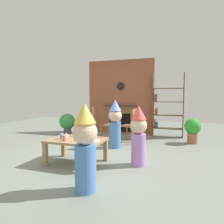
{
  "coord_description": "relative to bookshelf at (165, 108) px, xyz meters",
  "views": [
    {
      "loc": [
        1.45,
        -3.57,
        1.22
      ],
      "look_at": [
        0.15,
        0.4,
        0.87
      ],
      "focal_mm": 30.69,
      "sensor_mm": 36.0,
      "label": 1
    }
  ],
  "objects": [
    {
      "name": "dining_chair_left",
      "position": [
        -2.02,
        -1.06,
        -0.36
      ],
      "size": [
        0.52,
        0.52,
        0.9
      ],
      "rotation": [
        0.0,
        0.0,
        3.5
      ],
      "color": "olive",
      "rests_on": "ground_plane"
    },
    {
      "name": "table_fork",
      "position": [
        -1.72,
        -3.15,
        -0.42
      ],
      "size": [
        0.14,
        0.08,
        0.01
      ],
      "primitive_type": "cube",
      "rotation": [
        0.0,
        0.0,
        0.43
      ],
      "color": "silver",
      "rests_on": "coffee_table"
    },
    {
      "name": "child_in_pink",
      "position": [
        -0.33,
        -2.69,
        -0.32
      ],
      "size": [
        0.29,
        0.29,
        1.05
      ],
      "rotation": [
        0.0,
        0.0,
        -2.92
      ],
      "color": "#B27FCC",
      "rests_on": "ground_plane"
    },
    {
      "name": "paper_plate_rear",
      "position": [
        -1.31,
        -3.0,
        -0.42
      ],
      "size": [
        0.18,
        0.18,
        0.01
      ],
      "primitive_type": "cylinder",
      "color": "white",
      "rests_on": "coffee_table"
    },
    {
      "name": "dining_chair_middle",
      "position": [
        -1.28,
        -1.16,
        -0.36
      ],
      "size": [
        0.47,
        0.47,
        0.9
      ],
      "rotation": [
        0.0,
        0.0,
        2.93
      ],
      "color": "olive",
      "rests_on": "ground_plane"
    },
    {
      "name": "potted_plant_short",
      "position": [
        -3.04,
        -0.55,
        -0.5
      ],
      "size": [
        0.51,
        0.51,
        0.66
      ],
      "color": "#4C5660",
      "rests_on": "ground_plane"
    },
    {
      "name": "paper_cup_near_left",
      "position": [
        -1.08,
        -3.18,
        -0.38
      ],
      "size": [
        0.06,
        0.06,
        0.1
      ],
      "primitive_type": "cylinder",
      "color": "#669EE0",
      "rests_on": "coffee_table"
    },
    {
      "name": "paper_cup_far_right",
      "position": [
        -1.59,
        -2.71,
        -0.37
      ],
      "size": [
        0.07,
        0.07,
        0.11
      ],
      "primitive_type": "cylinder",
      "color": "silver",
      "rests_on": "coffee_table"
    },
    {
      "name": "child_by_the_chairs",
      "position": [
        -1.07,
        -1.69,
        -0.28
      ],
      "size": [
        0.31,
        0.31,
        1.13
      ],
      "rotation": [
        0.0,
        0.0,
        -1.85
      ],
      "color": "#4C7FC6",
      "rests_on": "ground_plane"
    },
    {
      "name": "coffee_table",
      "position": [
        -1.42,
        -2.94,
        -0.5
      ],
      "size": [
        1.0,
        0.67,
        0.45
      ],
      "color": "#9E7A51",
      "rests_on": "ground_plane"
    },
    {
      "name": "ground_plane",
      "position": [
        -1.19,
        -2.4,
        -0.87
      ],
      "size": [
        12.0,
        12.0,
        0.0
      ],
      "primitive_type": "plane",
      "color": "gray"
    },
    {
      "name": "paper_plate_front",
      "position": [
        -1.06,
        -2.97,
        -0.42
      ],
      "size": [
        0.22,
        0.22,
        0.01
      ],
      "primitive_type": "cylinder",
      "color": "white",
      "rests_on": "coffee_table"
    },
    {
      "name": "brick_fireplace_feature",
      "position": [
        -1.46,
        0.2,
        0.32
      ],
      "size": [
        2.2,
        0.28,
        2.4
      ],
      "color": "#935138",
      "rests_on": "ground_plane"
    },
    {
      "name": "child_with_cone_hat",
      "position": [
        -0.81,
        -3.82,
        -0.27
      ],
      "size": [
        0.31,
        0.31,
        1.13
      ],
      "rotation": [
        0.0,
        0.0,
        2.17
      ],
      "color": "#4C7FC6",
      "rests_on": "ground_plane"
    },
    {
      "name": "paper_cup_center",
      "position": [
        -1.55,
        -3.12,
        -0.38
      ],
      "size": [
        0.06,
        0.06,
        0.1
      ],
      "primitive_type": "cylinder",
      "color": "#E5666B",
      "rests_on": "coffee_table"
    },
    {
      "name": "dining_chair_right",
      "position": [
        -0.77,
        -1.1,
        -0.36
      ],
      "size": [
        0.49,
        0.49,
        0.9
      ],
      "rotation": [
        0.0,
        0.0,
        2.87
      ],
      "color": "olive",
      "rests_on": "ground_plane"
    },
    {
      "name": "birthday_cake_slice",
      "position": [
        -1.71,
        -2.8,
        -0.39
      ],
      "size": [
        0.1,
        0.1,
        0.07
      ],
      "primitive_type": "cone",
      "color": "#EAC68C",
      "rests_on": "coffee_table"
    },
    {
      "name": "bookshelf",
      "position": [
        0.0,
        0.0,
        0.0
      ],
      "size": [
        0.9,
        0.28,
        1.9
      ],
      "color": "brown",
      "rests_on": "ground_plane"
    },
    {
      "name": "potted_plant_tall",
      "position": [
        0.71,
        -0.68,
        -0.49
      ],
      "size": [
        0.41,
        0.41,
        0.65
      ],
      "color": "#9E5B42",
      "rests_on": "ground_plane"
    },
    {
      "name": "paper_cup_far_left",
      "position": [
        -1.67,
        -3.01,
        -0.38
      ],
      "size": [
        0.07,
        0.07,
        0.1
      ],
      "primitive_type": "cylinder",
      "color": "#669EE0",
      "rests_on": "coffee_table"
    },
    {
      "name": "paper_cup_near_right",
      "position": [
        -1.2,
        -2.72,
        -0.38
      ],
      "size": [
        0.08,
        0.08,
        0.1
      ],
      "primitive_type": "cylinder",
      "color": "#E5666B",
      "rests_on": "coffee_table"
    }
  ]
}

